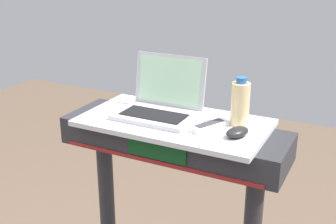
{
  "coord_description": "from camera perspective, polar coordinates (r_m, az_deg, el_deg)",
  "views": [
    {
      "loc": [
        0.69,
        -0.71,
        1.78
      ],
      "look_at": [
        0.0,
        0.65,
        1.22
      ],
      "focal_mm": 46.3,
      "sensor_mm": 36.0,
      "label": 1
    }
  ],
  "objects": [
    {
      "name": "desk_board",
      "position": [
        1.69,
        0.77,
        -1.39
      ],
      "size": [
        0.72,
        0.39,
        0.02
      ],
      "primitive_type": "cube",
      "color": "silver",
      "rests_on": "treadmill_base"
    },
    {
      "name": "laptop",
      "position": [
        1.72,
        -1.0,
        1.1
      ],
      "size": [
        0.31,
        0.25,
        0.23
      ],
      "rotation": [
        0.0,
        0.0,
        -0.02
      ],
      "color": "#B7B7BC",
      "rests_on": "desk_board"
    },
    {
      "name": "computer_mouse",
      "position": [
        1.55,
        9.11,
        -2.62
      ],
      "size": [
        0.09,
        0.12,
        0.03
      ],
      "primitive_type": "ellipsoid",
      "rotation": [
        0.0,
        0.0,
        -0.38
      ],
      "color": "black",
      "rests_on": "desk_board"
    },
    {
      "name": "water_bottle",
      "position": [
        1.63,
        9.49,
        1.16
      ],
      "size": [
        0.07,
        0.07,
        0.18
      ],
      "color": "beige",
      "rests_on": "desk_board"
    },
    {
      "name": "tv_remote",
      "position": [
        1.6,
        5.49,
        -1.82
      ],
      "size": [
        0.11,
        0.16,
        0.02
      ],
      "color": "silver",
      "rests_on": "desk_board"
    }
  ]
}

